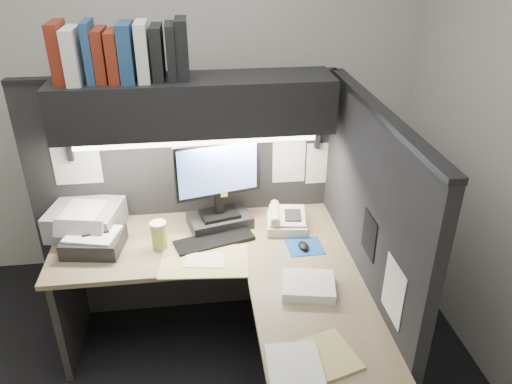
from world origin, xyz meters
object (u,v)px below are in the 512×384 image
at_px(desk, 266,339).
at_px(telephone, 286,221).
at_px(coffee_cup, 159,236).
at_px(overhead_shelf, 195,104).
at_px(keyboard, 214,240).
at_px(printer, 86,219).
at_px(notebook_stack, 94,242).
at_px(monitor, 219,194).

height_order(desk, telephone, telephone).
bearing_deg(coffee_cup, overhead_shelf, 46.13).
distance_m(keyboard, coffee_cup, 0.32).
xyz_separation_m(printer, notebook_stack, (0.07, -0.21, -0.03)).
height_order(printer, notebook_stack, printer).
xyz_separation_m(desk, coffee_cup, (-0.55, 0.50, 0.37)).
bearing_deg(overhead_shelf, desk, -68.21).
relative_size(keyboard, telephone, 1.87).
relative_size(overhead_shelf, coffee_cup, 9.49).
bearing_deg(overhead_shelf, keyboard, -73.56).
relative_size(keyboard, coffee_cup, 2.84).
distance_m(desk, telephone, 0.75).
xyz_separation_m(desk, printer, (-0.99, 0.75, 0.37)).
xyz_separation_m(keyboard, telephone, (0.45, 0.11, 0.04)).
distance_m(telephone, coffee_cup, 0.78).
bearing_deg(monitor, coffee_cup, -163.92).
bearing_deg(telephone, keyboard, -158.49).
relative_size(keyboard, notebook_stack, 1.45).
distance_m(overhead_shelf, telephone, 0.90).
height_order(desk, overhead_shelf, overhead_shelf).
bearing_deg(overhead_shelf, notebook_stack, -161.03).
xyz_separation_m(telephone, coffee_cup, (-0.76, -0.13, 0.03)).
relative_size(desk, keyboard, 3.66).
distance_m(desk, notebook_stack, 1.12).
relative_size(desk, monitor, 3.02).
bearing_deg(monitor, desk, -89.10).
height_order(monitor, coffee_cup, monitor).
bearing_deg(monitor, keyboard, -118.11).
bearing_deg(keyboard, monitor, 59.45).
xyz_separation_m(desk, notebook_stack, (-0.92, 0.54, 0.33)).
height_order(overhead_shelf, monitor, overhead_shelf).
height_order(telephone, coffee_cup, coffee_cup).
bearing_deg(telephone, coffee_cup, -161.98).
height_order(desk, printer, printer).
relative_size(monitor, telephone, 2.26).
bearing_deg(keyboard, notebook_stack, 162.18).
bearing_deg(notebook_stack, printer, 109.66).
bearing_deg(keyboard, coffee_cup, 168.37).
bearing_deg(printer, monitor, 8.65).
relative_size(printer, notebook_stack, 1.27).
relative_size(overhead_shelf, keyboard, 3.34).
bearing_deg(notebook_stack, monitor, 12.71).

